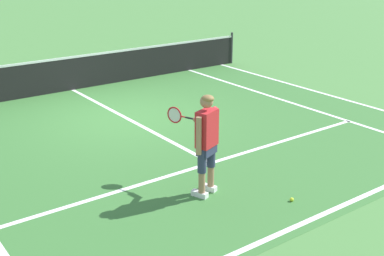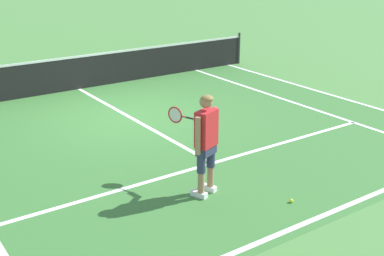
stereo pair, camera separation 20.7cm
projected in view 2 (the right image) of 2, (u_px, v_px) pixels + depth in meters
The scene contains 10 objects.
ground_plane at pixel (128, 116), 12.22m from camera, with size 80.00×80.00×0.00m, color #477F3D.
court_inner_surface at pixel (160, 134), 11.09m from camera, with size 10.98×9.35×0.00m, color #387033.
line_baseline at pixel (314, 219), 7.63m from camera, with size 10.98×0.10×0.01m, color white.
line_service at pixel (213, 163), 9.60m from camera, with size 8.23×0.10×0.01m, color white.
line_centre_service at pixel (132, 118), 12.07m from camera, with size 0.10×6.40×0.01m, color white.
line_singles_right at pixel (294, 103), 13.29m from camera, with size 0.10×8.95×0.01m, color white.
line_doubles_right at pixel (329, 94), 14.02m from camera, with size 0.10×8.95×0.01m, color white.
tennis_net at pixel (78, 72), 14.38m from camera, with size 11.96×0.08×1.07m.
tennis_player at pixel (205, 138), 8.10m from camera, with size 0.57×1.23×1.71m.
tennis_ball_near_feet at pixel (291, 201), 8.12m from camera, with size 0.07×0.07×0.07m, color #CCE02D.
Camera 2 is at (-5.33, -10.40, 3.90)m, focal length 47.33 mm.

